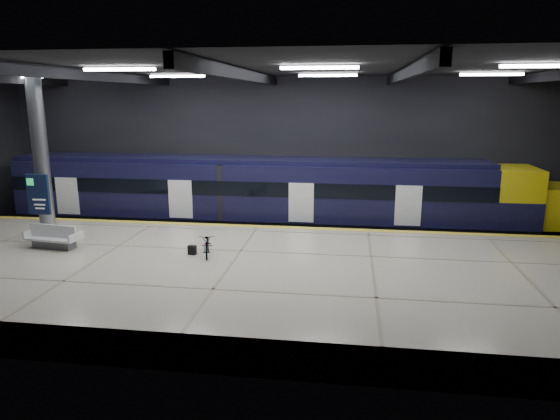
# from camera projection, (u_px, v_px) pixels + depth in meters

# --- Properties ---
(ground) EXTENTS (30.00, 30.00, 0.00)m
(ground) POSITION_uv_depth(u_px,v_px,m) (246.00, 269.00, 20.58)
(ground) COLOR black
(ground) RESTS_ON ground
(room_shell) EXTENTS (30.10, 16.10, 8.05)m
(room_shell) POSITION_uv_depth(u_px,v_px,m) (244.00, 129.00, 19.32)
(room_shell) COLOR black
(room_shell) RESTS_ON ground
(platform) EXTENTS (30.00, 11.00, 1.10)m
(platform) POSITION_uv_depth(u_px,v_px,m) (232.00, 278.00, 18.05)
(platform) COLOR beige
(platform) RESTS_ON ground
(safety_strip) EXTENTS (30.00, 0.40, 0.01)m
(safety_strip) POSITION_uv_depth(u_px,v_px,m) (258.00, 226.00, 22.99)
(safety_strip) COLOR yellow
(safety_strip) RESTS_ON platform
(rails) EXTENTS (30.00, 1.52, 0.16)m
(rails) POSITION_uv_depth(u_px,v_px,m) (268.00, 232.00, 25.88)
(rails) COLOR gray
(rails) RESTS_ON ground
(train) EXTENTS (29.40, 2.84, 3.79)m
(train) POSITION_uv_depth(u_px,v_px,m) (280.00, 195.00, 25.35)
(train) COLOR black
(train) RESTS_ON ground
(bench) EXTENTS (2.23, 1.14, 0.94)m
(bench) POSITION_uv_depth(u_px,v_px,m) (54.00, 240.00, 19.68)
(bench) COLOR #595B60
(bench) RESTS_ON platform
(bicycle) EXTENTS (0.97, 1.74, 0.87)m
(bicycle) POSITION_uv_depth(u_px,v_px,m) (207.00, 244.00, 18.75)
(bicycle) COLOR #99999E
(bicycle) RESTS_ON platform
(pannier_bag) EXTENTS (0.33, 0.23, 0.35)m
(pannier_bag) POSITION_uv_depth(u_px,v_px,m) (192.00, 250.00, 18.89)
(pannier_bag) COLOR black
(pannier_bag) RESTS_ON platform
(info_column) EXTENTS (0.90, 0.78, 6.90)m
(info_column) POSITION_uv_depth(u_px,v_px,m) (41.00, 161.00, 19.68)
(info_column) COLOR #9EA0A5
(info_column) RESTS_ON platform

